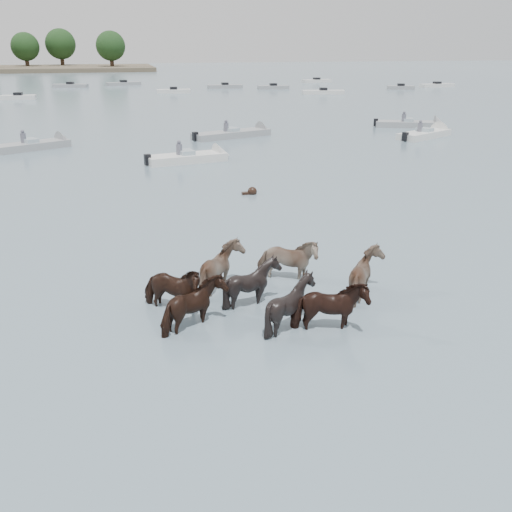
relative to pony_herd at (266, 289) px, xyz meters
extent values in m
plane|color=slate|center=(-1.44, -0.81, -0.52)|extent=(400.00, 400.00, 0.00)
imported|color=black|center=(-2.48, 0.37, 0.00)|extent=(2.01, 1.73, 1.56)
imported|color=#88735C|center=(-0.91, 1.38, 0.02)|extent=(1.64, 1.82, 1.61)
imported|color=black|center=(-0.32, 0.27, -0.01)|extent=(1.83, 1.76, 1.56)
imported|color=gray|center=(1.10, 1.66, 0.00)|extent=(2.05, 1.49, 1.57)
imported|color=black|center=(-2.02, -0.80, -0.03)|extent=(1.88, 1.96, 1.52)
imported|color=black|center=(0.27, -1.31, 0.01)|extent=(1.64, 1.51, 1.60)
imported|color=black|center=(1.14, -1.69, 0.00)|extent=(1.97, 1.12, 1.57)
imported|color=#826E58|center=(2.94, -0.04, 0.00)|extent=(1.54, 1.74, 1.58)
sphere|color=black|center=(2.56, 11.99, -0.40)|extent=(0.44, 0.44, 0.44)
cube|color=black|center=(2.31, 11.99, -0.50)|extent=(0.50, 0.22, 0.18)
cube|color=gray|center=(-8.90, 27.21, -0.32)|extent=(5.10, 3.82, 0.55)
cone|color=gray|center=(-6.74, 28.42, -0.32)|extent=(1.57, 1.84, 1.60)
cube|color=#99ADB7|center=(-8.90, 27.21, 0.03)|extent=(1.25, 1.37, 0.35)
cylinder|color=#595966|center=(-9.30, 27.21, 0.23)|extent=(0.36, 0.36, 0.70)
sphere|color=#595966|center=(-9.30, 27.21, 0.68)|extent=(0.24, 0.24, 0.24)
cube|color=silver|center=(0.58, 20.38, -0.32)|extent=(4.93, 2.49, 0.55)
cone|color=silver|center=(2.88, 20.85, -0.32)|extent=(1.20, 1.75, 1.60)
cube|color=#99ADB7|center=(0.58, 20.38, 0.03)|extent=(1.00, 1.26, 0.35)
cube|color=black|center=(-1.73, 19.92, -0.17)|extent=(0.41, 0.41, 0.60)
cylinder|color=#595966|center=(0.18, 20.38, 0.23)|extent=(0.36, 0.36, 0.70)
sphere|color=#595966|center=(0.18, 20.38, 0.68)|extent=(0.24, 0.24, 0.24)
cube|color=gray|center=(5.14, 29.04, -0.32)|extent=(6.33, 3.61, 0.55)
cone|color=gray|center=(8.03, 30.10, -0.32)|extent=(1.39, 1.81, 1.60)
cube|color=#99ADB7|center=(5.14, 29.04, 0.03)|extent=(1.14, 1.33, 0.35)
cube|color=black|center=(2.24, 27.98, -0.17)|extent=(0.45, 0.45, 0.60)
cylinder|color=#595966|center=(4.74, 29.04, 0.23)|extent=(0.36, 0.36, 0.70)
sphere|color=#595966|center=(4.74, 29.04, 0.68)|extent=(0.24, 0.24, 0.24)
cube|color=silver|center=(19.12, 25.39, -0.32)|extent=(5.23, 3.87, 0.55)
cone|color=silver|center=(21.35, 26.63, -0.32)|extent=(1.56, 1.84, 1.60)
cube|color=#99ADB7|center=(19.12, 25.39, 0.03)|extent=(1.24, 1.37, 0.35)
cube|color=black|center=(16.89, 24.15, -0.17)|extent=(0.48, 0.48, 0.60)
cylinder|color=#595966|center=(18.72, 25.39, 0.23)|extent=(0.36, 0.36, 0.70)
sphere|color=#595966|center=(18.72, 25.39, 0.68)|extent=(0.24, 0.24, 0.24)
cube|color=gray|center=(20.75, 30.99, -0.32)|extent=(5.54, 3.41, 0.55)
cone|color=gray|center=(23.23, 30.03, -0.32)|extent=(1.42, 1.82, 1.60)
cube|color=#99ADB7|center=(20.75, 30.99, 0.03)|extent=(1.15, 1.33, 0.35)
cube|color=black|center=(18.27, 31.95, -0.17)|extent=(0.45, 0.45, 0.60)
cylinder|color=#595966|center=(20.35, 30.99, 0.23)|extent=(0.36, 0.36, 0.70)
sphere|color=#595966|center=(20.35, 30.99, 0.68)|extent=(0.24, 0.24, 0.24)
cube|color=silver|center=(-14.51, 65.78, -0.30)|extent=(4.24, 1.75, 0.60)
cube|color=black|center=(-14.51, 65.78, 0.08)|extent=(1.06, 1.06, 0.50)
cube|color=gray|center=(-9.21, 85.62, -0.30)|extent=(5.58, 2.69, 0.60)
cube|color=black|center=(-9.21, 85.62, 0.08)|extent=(1.20, 1.20, 0.50)
cube|color=gray|center=(-0.84, 88.48, -0.30)|extent=(5.84, 3.05, 0.60)
cube|color=black|center=(-0.84, 88.48, 0.08)|extent=(1.24, 1.24, 0.50)
cube|color=silver|center=(5.50, 70.63, -0.30)|extent=(4.78, 1.80, 0.60)
cube|color=black|center=(5.50, 70.63, 0.08)|extent=(1.06, 1.06, 0.50)
cube|color=gray|center=(14.35, 77.96, -0.30)|extent=(5.41, 1.53, 0.60)
cube|color=black|center=(14.35, 77.96, 0.08)|extent=(1.01, 1.01, 0.50)
cube|color=gray|center=(21.23, 74.49, -0.30)|extent=(4.83, 1.81, 0.60)
cube|color=black|center=(21.23, 74.49, 0.08)|extent=(1.06, 1.06, 0.50)
cube|color=silver|center=(25.42, 63.87, -0.30)|extent=(5.96, 2.61, 0.60)
cube|color=black|center=(25.42, 63.87, 0.08)|extent=(1.18, 1.18, 0.50)
cube|color=silver|center=(32.93, 87.36, -0.30)|extent=(5.67, 2.50, 0.60)
cube|color=black|center=(32.93, 87.36, 0.08)|extent=(1.17, 1.17, 0.50)
cube|color=gray|center=(39.98, 69.17, -0.30)|extent=(4.28, 2.68, 0.60)
cube|color=black|center=(39.98, 69.17, 0.08)|extent=(1.26, 1.26, 0.50)
cube|color=silver|center=(47.86, 72.05, -0.30)|extent=(6.16, 2.42, 0.60)
cube|color=black|center=(47.86, 72.05, 0.08)|extent=(1.14, 1.14, 0.50)
cylinder|color=#382619|center=(-23.11, 153.17, 1.07)|extent=(1.00, 1.00, 3.19)
sphere|color=black|center=(-23.11, 153.17, 5.24)|extent=(7.09, 7.09, 7.09)
cylinder|color=#382619|center=(-14.57, 156.91, 1.25)|extent=(1.00, 1.00, 3.54)
sphere|color=black|center=(-14.57, 156.91, 5.86)|extent=(7.86, 7.86, 7.86)
cylinder|color=#382619|center=(-1.73, 145.66, 1.13)|extent=(1.00, 1.00, 3.30)
sphere|color=black|center=(-1.73, 145.66, 5.43)|extent=(7.32, 7.32, 7.32)
camera|label=1|loc=(-3.69, -13.51, 6.16)|focal=40.15mm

